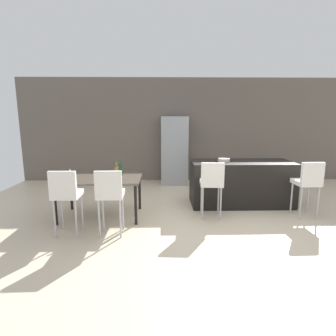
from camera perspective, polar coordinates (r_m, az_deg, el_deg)
ground_plane at (r=5.17m, az=9.97°, el=-10.17°), size 10.00×10.00×0.00m
back_wall at (r=7.91m, az=5.98°, el=7.92°), size 10.00×0.12×2.90m
kitchen_island at (r=5.91m, az=15.06°, el=-3.05°), size 2.08×0.86×0.92m
bar_chair_left at (r=4.91m, az=9.18°, el=-2.74°), size 0.43×0.43×1.05m
bar_chair_middle at (r=5.50m, az=27.40°, el=-2.37°), size 0.42×0.42×1.05m
dining_table at (r=5.10m, az=-14.09°, el=-2.66°), size 1.48×0.93×0.74m
dining_chair_near at (r=4.42m, az=-20.70°, el=-4.83°), size 0.40×0.40×1.05m
dining_chair_far at (r=4.24m, az=-12.14°, el=-4.99°), size 0.41×0.41×1.05m
wine_bottle_end at (r=4.82m, az=-10.74°, el=-1.09°), size 0.08×0.08×0.32m
wine_bottle_right at (r=5.11m, az=-9.90°, el=-0.34°), size 0.06×0.06×0.30m
wine_glass_left at (r=5.21m, az=-19.94°, el=-0.60°), size 0.07×0.07×0.17m
wine_glass_middle at (r=4.68m, az=-10.06°, el=-1.35°), size 0.07×0.07×0.17m
wine_glass_far at (r=4.91m, az=-21.47°, el=-1.37°), size 0.07×0.07×0.17m
refrigerator at (r=7.46m, az=1.32°, el=3.72°), size 0.72×0.68×1.84m
fruit_bowl at (r=5.69m, az=11.66°, el=1.66°), size 0.24×0.24×0.07m
potted_plant at (r=8.08m, az=19.83°, el=-0.74°), size 0.34×0.34×0.55m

